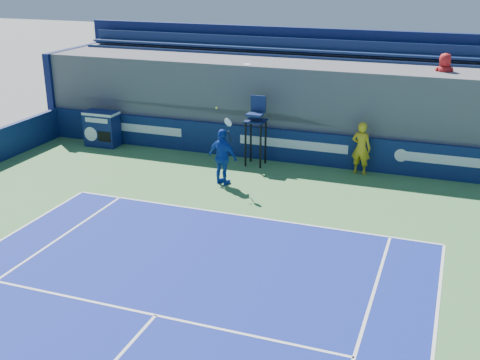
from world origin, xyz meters
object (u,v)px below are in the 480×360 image
(ball_person, at_px, (361,148))
(match_clock, at_px, (102,128))
(umpire_chair, at_px, (256,123))
(tennis_player, at_px, (223,157))

(ball_person, distance_m, match_clock, 10.11)
(ball_person, relative_size, match_clock, 1.30)
(match_clock, bearing_deg, umpire_chair, -1.20)
(ball_person, bearing_deg, umpire_chair, 14.64)
(match_clock, distance_m, tennis_player, 6.52)
(tennis_player, bearing_deg, umpire_chair, 80.68)
(match_clock, bearing_deg, tennis_player, -21.63)
(tennis_player, bearing_deg, ball_person, 32.45)
(umpire_chair, bearing_deg, tennis_player, -99.32)
(ball_person, height_order, umpire_chair, umpire_chair)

